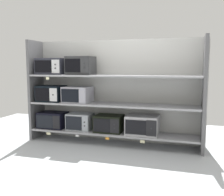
{
  "coord_description": "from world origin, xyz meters",
  "views": [
    {
      "loc": [
        1.26,
        -4.19,
        1.34
      ],
      "look_at": [
        0.0,
        0.0,
        0.81
      ],
      "focal_mm": 41.07,
      "sensor_mm": 36.0,
      "label": 1
    }
  ],
  "objects_px": {
    "microwave_3": "(143,125)",
    "microwave_1": "(80,121)",
    "microwave_2": "(109,123)",
    "microwave_5": "(78,95)",
    "microwave_0": "(53,120)",
    "microwave_7": "(81,66)",
    "microwave_4": "(51,93)",
    "microwave_6": "(52,66)"
  },
  "relations": [
    {
      "from": "microwave_3",
      "to": "microwave_1",
      "type": "bearing_deg",
      "value": -179.98
    },
    {
      "from": "microwave_2",
      "to": "microwave_5",
      "type": "height_order",
      "value": "microwave_5"
    },
    {
      "from": "microwave_1",
      "to": "microwave_3",
      "type": "bearing_deg",
      "value": 0.02
    },
    {
      "from": "microwave_0",
      "to": "microwave_7",
      "type": "xyz_separation_m",
      "value": [
        0.58,
        0.0,
        1.01
      ]
    },
    {
      "from": "microwave_2",
      "to": "microwave_4",
      "type": "bearing_deg",
      "value": 180.0
    },
    {
      "from": "microwave_6",
      "to": "microwave_0",
      "type": "bearing_deg",
      "value": -178.04
    },
    {
      "from": "microwave_3",
      "to": "microwave_7",
      "type": "height_order",
      "value": "microwave_7"
    },
    {
      "from": "microwave_2",
      "to": "microwave_4",
      "type": "xyz_separation_m",
      "value": [
        -1.12,
        0.0,
        0.49
      ]
    },
    {
      "from": "microwave_3",
      "to": "microwave_7",
      "type": "distance_m",
      "value": 1.49
    },
    {
      "from": "microwave_0",
      "to": "microwave_5",
      "type": "bearing_deg",
      "value": -0.0
    },
    {
      "from": "microwave_5",
      "to": "microwave_7",
      "type": "distance_m",
      "value": 0.52
    },
    {
      "from": "microwave_4",
      "to": "microwave_5",
      "type": "height_order",
      "value": "microwave_4"
    },
    {
      "from": "microwave_2",
      "to": "microwave_6",
      "type": "bearing_deg",
      "value": 179.99
    },
    {
      "from": "microwave_1",
      "to": "microwave_3",
      "type": "height_order",
      "value": "microwave_3"
    },
    {
      "from": "microwave_1",
      "to": "microwave_6",
      "type": "bearing_deg",
      "value": 179.96
    },
    {
      "from": "microwave_2",
      "to": "microwave_7",
      "type": "height_order",
      "value": "microwave_7"
    },
    {
      "from": "microwave_4",
      "to": "microwave_7",
      "type": "relative_size",
      "value": 1.0
    },
    {
      "from": "microwave_1",
      "to": "microwave_2",
      "type": "relative_size",
      "value": 0.92
    },
    {
      "from": "microwave_6",
      "to": "microwave_4",
      "type": "bearing_deg",
      "value": -179.51
    },
    {
      "from": "microwave_1",
      "to": "microwave_2",
      "type": "distance_m",
      "value": 0.54
    },
    {
      "from": "microwave_2",
      "to": "microwave_5",
      "type": "distance_m",
      "value": 0.76
    },
    {
      "from": "microwave_5",
      "to": "microwave_7",
      "type": "bearing_deg",
      "value": 0.35
    },
    {
      "from": "microwave_1",
      "to": "microwave_4",
      "type": "height_order",
      "value": "microwave_4"
    },
    {
      "from": "microwave_2",
      "to": "microwave_7",
      "type": "relative_size",
      "value": 1.03
    },
    {
      "from": "microwave_1",
      "to": "microwave_7",
      "type": "height_order",
      "value": "microwave_7"
    },
    {
      "from": "microwave_0",
      "to": "microwave_7",
      "type": "bearing_deg",
      "value": 0.04
    },
    {
      "from": "microwave_1",
      "to": "microwave_5",
      "type": "height_order",
      "value": "microwave_5"
    },
    {
      "from": "microwave_0",
      "to": "microwave_3",
      "type": "relative_size",
      "value": 0.93
    },
    {
      "from": "microwave_1",
      "to": "microwave_4",
      "type": "distance_m",
      "value": 0.75
    },
    {
      "from": "microwave_4",
      "to": "microwave_6",
      "type": "bearing_deg",
      "value": 0.49
    },
    {
      "from": "microwave_3",
      "to": "microwave_6",
      "type": "distance_m",
      "value": 1.95
    },
    {
      "from": "microwave_2",
      "to": "microwave_4",
      "type": "distance_m",
      "value": 1.22
    },
    {
      "from": "microwave_3",
      "to": "microwave_7",
      "type": "relative_size",
      "value": 1.16
    },
    {
      "from": "microwave_5",
      "to": "microwave_7",
      "type": "relative_size",
      "value": 1.01
    },
    {
      "from": "microwave_1",
      "to": "microwave_6",
      "type": "xyz_separation_m",
      "value": [
        -0.54,
        0.0,
        0.99
      ]
    },
    {
      "from": "microwave_2",
      "to": "microwave_6",
      "type": "xyz_separation_m",
      "value": [
        -1.09,
        0.0,
        0.99
      ]
    },
    {
      "from": "microwave_0",
      "to": "microwave_2",
      "type": "distance_m",
      "value": 1.1
    },
    {
      "from": "microwave_3",
      "to": "microwave_5",
      "type": "height_order",
      "value": "microwave_5"
    },
    {
      "from": "microwave_1",
      "to": "microwave_7",
      "type": "relative_size",
      "value": 0.94
    },
    {
      "from": "microwave_4",
      "to": "microwave_7",
      "type": "bearing_deg",
      "value": 0.03
    },
    {
      "from": "microwave_0",
      "to": "microwave_1",
      "type": "bearing_deg",
      "value": -0.01
    },
    {
      "from": "microwave_7",
      "to": "microwave_5",
      "type": "bearing_deg",
      "value": -179.65
    }
  ]
}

